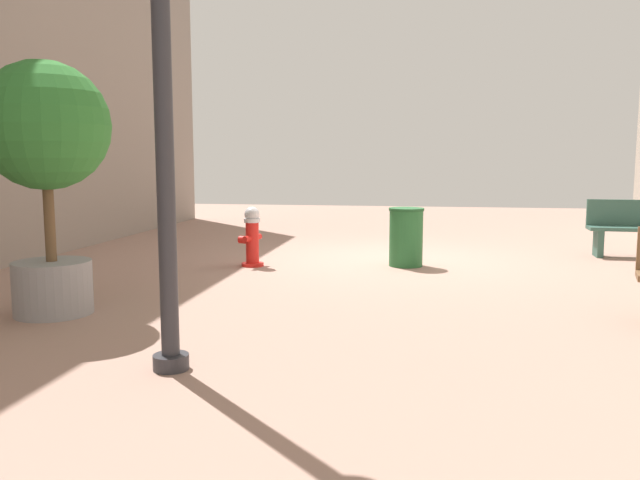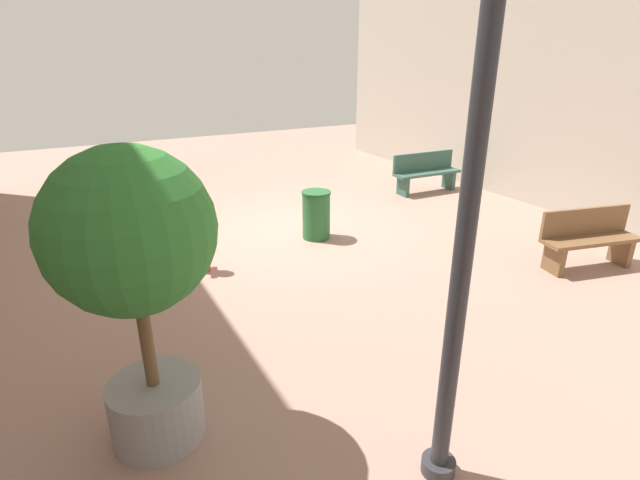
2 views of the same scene
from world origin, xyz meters
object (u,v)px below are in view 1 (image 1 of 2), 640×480
(planter_tree, at_px, (46,149))
(street_lamp, at_px, (161,29))
(fire_hydrant, at_px, (252,236))
(trash_bin, at_px, (406,237))

(planter_tree, bearing_deg, street_lamp, 141.79)
(fire_hydrant, xyz_separation_m, planter_tree, (1.27, 3.30, 1.28))
(street_lamp, relative_size, trash_bin, 4.71)
(fire_hydrant, relative_size, trash_bin, 1.02)
(fire_hydrant, height_order, street_lamp, street_lamp)
(fire_hydrant, xyz_separation_m, street_lamp, (-0.67, 4.83, 2.13))
(planter_tree, distance_m, trash_bin, 5.31)
(fire_hydrant, bearing_deg, trash_bin, -170.29)
(street_lamp, bearing_deg, trash_bin, -107.54)
(trash_bin, bearing_deg, fire_hydrant, 9.71)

